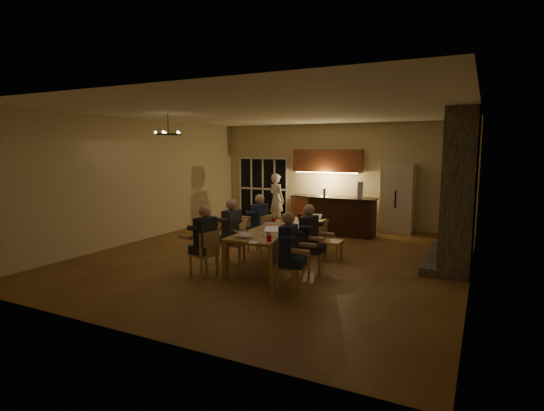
{
  "coord_description": "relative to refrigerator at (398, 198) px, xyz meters",
  "views": [
    {
      "loc": [
        4.14,
        -8.42,
        2.44
      ],
      "look_at": [
        -0.26,
        0.3,
        1.12
      ],
      "focal_mm": 28.0,
      "sensor_mm": 36.0,
      "label": 1
    }
  ],
  "objects": [
    {
      "name": "chair_right_near",
      "position": [
        -0.7,
        -6.23,
        -0.55
      ],
      "size": [
        0.53,
        0.53,
        0.89
      ],
      "primitive_type": null,
      "rotation": [
        0.0,
        0.0,
        1.81
      ],
      "color": "tan",
      "rests_on": "ground"
    },
    {
      "name": "laptop_b",
      "position": [
        -1.38,
        -5.42,
        -0.14
      ],
      "size": [
        0.37,
        0.34,
        0.23
      ],
      "primitive_type": null,
      "rotation": [
        0.0,
        0.0,
        0.21
      ],
      "color": "silver",
      "rests_on": "dining_table"
    },
    {
      "name": "laptop_c",
      "position": [
        -1.81,
        -4.59,
        -0.14
      ],
      "size": [
        0.41,
        0.4,
        0.23
      ],
      "primitive_type": null,
      "rotation": [
        0.0,
        0.0,
        3.64
      ],
      "color": "silver",
      "rests_on": "dining_table"
    },
    {
      "name": "back_wall",
      "position": [
        -1.9,
        0.37,
        0.6
      ],
      "size": [
        8.0,
        0.04,
        3.2
      ],
      "primitive_type": "cube",
      "color": "#C7B18D",
      "rests_on": "ground"
    },
    {
      "name": "french_doors",
      "position": [
        -4.6,
        0.32,
        0.05
      ],
      "size": [
        1.86,
        0.08,
        2.1
      ],
      "primitive_type": "cube",
      "color": "black",
      "rests_on": "ground"
    },
    {
      "name": "standing_person",
      "position": [
        -3.6,
        -0.67,
        -0.17
      ],
      "size": [
        0.71,
        0.6,
        1.66
      ],
      "primitive_type": "imported",
      "rotation": [
        0.0,
        0.0,
        2.74
      ],
      "color": "white",
      "rests_on": "ground"
    },
    {
      "name": "bar_island",
      "position": [
        -1.3,
        -1.17,
        -0.46
      ],
      "size": [
        1.92,
        0.69,
        1.08
      ],
      "primitive_type": "cube",
      "rotation": [
        0.0,
        0.0,
        0.0
      ],
      "color": "black",
      "rests_on": "ground"
    },
    {
      "name": "laptop_e",
      "position": [
        -1.82,
        -3.5,
        -0.14
      ],
      "size": [
        0.34,
        0.3,
        0.23
      ],
      "primitive_type": null,
      "rotation": [
        0.0,
        0.0,
        3.08
      ],
      "color": "silver",
      "rests_on": "dining_table"
    },
    {
      "name": "bar_bottle",
      "position": [
        -1.82,
        -1.19,
        0.2
      ],
      "size": [
        0.07,
        0.07,
        0.24
      ],
      "primitive_type": "cylinder",
      "color": "#99999E",
      "rests_on": "bar_island"
    },
    {
      "name": "left_wall",
      "position": [
        -5.92,
        -4.15,
        0.6
      ],
      "size": [
        0.04,
        9.0,
        3.2
      ],
      "primitive_type": "cube",
      "color": "#C7B18D",
      "rests_on": "ground"
    },
    {
      "name": "refrigerator",
      "position": [
        0.0,
        0.0,
        0.0
      ],
      "size": [
        0.9,
        0.68,
        2.0
      ],
      "primitive_type": "cube",
      "color": "beige",
      "rests_on": "ground"
    },
    {
      "name": "dining_table",
      "position": [
        -1.57,
        -4.58,
        -0.62
      ],
      "size": [
        1.1,
        2.97,
        0.75
      ],
      "primitive_type": "cube",
      "color": "#B59248",
      "rests_on": "ground"
    },
    {
      "name": "can_cola",
      "position": [
        -1.73,
        -3.24,
        -0.19
      ],
      "size": [
        0.06,
        0.06,
        0.12
      ],
      "primitive_type": "cylinder",
      "color": "#3F0F0C",
      "rests_on": "dining_table"
    },
    {
      "name": "plate_near",
      "position": [
        -1.21,
        -5.08,
        -0.24
      ],
      "size": [
        0.23,
        0.23,
        0.02
      ],
      "primitive_type": "cylinder",
      "color": "white",
      "rests_on": "dining_table"
    },
    {
      "name": "floor",
      "position": [
        -1.9,
        -4.15,
        -1.0
      ],
      "size": [
        9.0,
        9.0,
        0.0
      ],
      "primitive_type": "plane",
      "color": "brown",
      "rests_on": "ground"
    },
    {
      "name": "right_wall",
      "position": [
        2.12,
        -4.15,
        0.6
      ],
      "size": [
        0.04,
        9.0,
        3.2
      ],
      "primitive_type": "cube",
      "color": "#C7B18D",
      "rests_on": "ground"
    },
    {
      "name": "chair_left_far",
      "position": [
        -2.46,
        -3.94,
        -0.55
      ],
      "size": [
        0.49,
        0.49,
        0.89
      ],
      "primitive_type": null,
      "rotation": [
        0.0,
        0.0,
        -1.69
      ],
      "color": "tan",
      "rests_on": "ground"
    },
    {
      "name": "person_right_near",
      "position": [
        -0.68,
        -6.17,
        -0.31
      ],
      "size": [
        0.67,
        0.67,
        1.38
      ],
      "primitive_type": null,
      "rotation": [
        0.0,
        0.0,
        1.7
      ],
      "color": "#1D284A",
      "rests_on": "ground"
    },
    {
      "name": "person_left_far",
      "position": [
        -2.41,
        -3.99,
        -0.31
      ],
      "size": [
        0.66,
        0.66,
        1.38
      ],
      "primitive_type": null,
      "rotation": [
        0.0,
        0.0,
        -1.68
      ],
      "color": "#1D284A",
      "rests_on": "ground"
    },
    {
      "name": "mug_front",
      "position": [
        -1.61,
        -5.04,
        -0.2
      ],
      "size": [
        0.08,
        0.08,
        0.1
      ],
      "primitive_type": "cylinder",
      "color": "white",
      "rests_on": "dining_table"
    },
    {
      "name": "chandelier",
      "position": [
        -4.18,
        -5.01,
        1.75
      ],
      "size": [
        0.59,
        0.59,
        0.03
      ],
      "primitive_type": "torus",
      "color": "black",
      "rests_on": "ceiling"
    },
    {
      "name": "bar_blender",
      "position": [
        -0.79,
        -1.19,
        0.31
      ],
      "size": [
        0.17,
        0.17,
        0.45
      ],
      "primitive_type": "cube",
      "rotation": [
        0.0,
        0.0,
        0.18
      ],
      "color": "silver",
      "rests_on": "bar_island"
    },
    {
      "name": "ceiling",
      "position": [
        -1.9,
        -4.15,
        2.22
      ],
      "size": [
        8.0,
        9.0,
        0.04
      ],
      "primitive_type": "cube",
      "color": "white",
      "rests_on": "back_wall"
    },
    {
      "name": "laptop_f",
      "position": [
        -1.23,
        -3.53,
        -0.14
      ],
      "size": [
        0.37,
        0.34,
        0.23
      ],
      "primitive_type": null,
      "rotation": [
        0.0,
        0.0,
        0.2
      ],
      "color": "silver",
      "rests_on": "dining_table"
    },
    {
      "name": "redcup_mid",
      "position": [
        -1.99,
        -4.1,
        -0.19
      ],
      "size": [
        0.09,
        0.09,
        0.12
      ],
      "primitive_type": "cylinder",
      "color": "red",
      "rests_on": "dining_table"
    },
    {
      "name": "can_silver",
      "position": [
        -1.54,
        -5.24,
        -0.19
      ],
      "size": [
        0.07,
        0.07,
        0.12
      ],
      "primitive_type": "cylinder",
      "color": "#B2B2B7",
      "rests_on": "dining_table"
    },
    {
      "name": "laptop_a",
      "position": [
        -1.83,
        -5.67,
        -0.14
      ],
      "size": [
        0.35,
        0.32,
        0.23
      ],
      "primitive_type": null,
      "rotation": [
        0.0,
        0.0,
        3.27
      ],
      "color": "silver",
      "rests_on": "dining_table"
    },
    {
      "name": "kitchenette",
      "position": [
        -2.2,
        0.05,
        0.2
      ],
      "size": [
        2.24,
        0.68,
        2.4
      ],
      "primitive_type": null,
      "color": "brown",
      "rests_on": "ground"
    },
    {
      "name": "redcup_far",
      "position": [
        -1.45,
        -3.19,
        -0.19
      ],
      "size": [
        0.1,
        0.1,
        0.12
      ],
      "primitive_type": "cylinder",
      "color": "red",
      "rests_on": "dining_table"
    },
    {
      "name": "mug_back",
      "position": [
        -1.92,
        -3.76,
        -0.2
      ],
      "size": [
        0.09,
        0.09,
        0.1
      ],
      "primitive_type": "cylinder",
      "color": "white",
      "rests_on": "dining_table"
    },
    {
      "name": "plate_far",
      "position": [
        -1.15,
        -3.83,
        -0.24
      ],
      "size": [
        0.23,
        0.23,
        0.02
      ],
      "primitive_type": "cylinder",
      "color": "white",
      "rests_on": "dining_table"
    },
    {
      "name": "chair_right_mid",
      "position": [
        -0.76,
        -5.14,
        -0.55
      ],
      "size": [
        0.52,
        0.52,
        0.89
      ],
      "primitive_type": null,
      "rotation": [
        0.0,
        0.0,
        1.35
      ],
      "color": "tan",
      "rests_on": "ground"
    },
    {
      "name": "fireplace",
      "position": [
        1.8,
        -2.95,
        0.6
      ],
      "size": [
        0.58,
        2.5,
        3.2
      ],
      "primitive_type": "cube",
      "color": "#726B5A",
      "rests_on": "ground"
    },
    {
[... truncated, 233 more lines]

